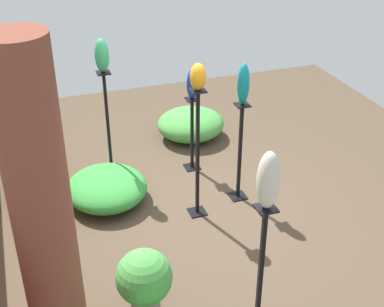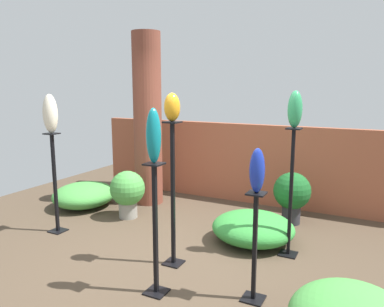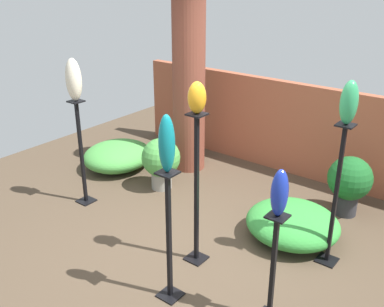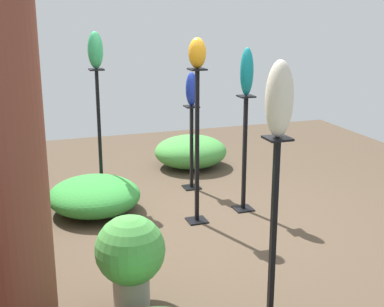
% 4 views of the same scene
% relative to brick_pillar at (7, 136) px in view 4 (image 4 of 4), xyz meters
% --- Properties ---
extents(ground_plane, '(8.00, 8.00, 0.00)m').
position_rel_brick_pillar_xyz_m(ground_plane, '(1.47, -1.71, -1.39)').
color(ground_plane, '#4C3D2D').
extents(brick_pillar, '(0.46, 0.46, 2.78)m').
position_rel_brick_pillar_xyz_m(brick_pillar, '(0.00, 0.00, 0.00)').
color(brick_pillar, brown).
rests_on(brick_pillar, ground).
extents(pedestal_jade, '(0.20, 0.20, 1.48)m').
position_rel_brick_pillar_xyz_m(pedestal_jade, '(2.56, -0.96, -0.70)').
color(pedestal_jade, black).
rests_on(pedestal_jade, ground).
extents(pedestal_cobalt, '(0.20, 0.20, 1.02)m').
position_rel_brick_pillar_xyz_m(pedestal_cobalt, '(2.48, -2.04, -0.93)').
color(pedestal_cobalt, black).
rests_on(pedestal_cobalt, ground).
extents(pedestal_amber, '(0.20, 0.20, 1.57)m').
position_rel_brick_pillar_xyz_m(pedestal_amber, '(1.48, -1.76, -0.66)').
color(pedestal_amber, black).
rests_on(pedestal_amber, ground).
extents(pedestal_teal, '(0.20, 0.20, 1.26)m').
position_rel_brick_pillar_xyz_m(pedestal_teal, '(1.63, -2.35, -0.81)').
color(pedestal_teal, black).
rests_on(pedestal_teal, ground).
extents(pedestal_ivory, '(0.20, 0.20, 1.34)m').
position_rel_brick_pillar_xyz_m(pedestal_ivory, '(-0.38, -1.65, -0.78)').
color(pedestal_ivory, black).
rests_on(pedestal_ivory, ground).
extents(art_vase_jade, '(0.16, 0.17, 0.41)m').
position_rel_brick_pillar_xyz_m(art_vase_jade, '(2.56, -0.96, 0.29)').
color(art_vase_jade, '#2D9356').
rests_on(art_vase_jade, pedestal_jade).
extents(art_vase_cobalt, '(0.13, 0.14, 0.39)m').
position_rel_brick_pillar_xyz_m(art_vase_cobalt, '(2.48, -2.04, -0.18)').
color(art_vase_cobalt, '#192D9E').
rests_on(art_vase_cobalt, pedestal_cobalt).
extents(art_vase_amber, '(0.17, 0.17, 0.29)m').
position_rel_brick_pillar_xyz_m(art_vase_amber, '(1.48, -1.76, 0.33)').
color(art_vase_amber, orange).
rests_on(art_vase_amber, pedestal_amber).
extents(art_vase_teal, '(0.13, 0.14, 0.49)m').
position_rel_brick_pillar_xyz_m(art_vase_teal, '(1.63, -2.35, 0.11)').
color(art_vase_teal, '#0F727A').
rests_on(art_vase_teal, pedestal_teal).
extents(art_vase_ivory, '(0.20, 0.18, 0.50)m').
position_rel_brick_pillar_xyz_m(art_vase_ivory, '(-0.38, -1.65, 0.20)').
color(art_vase_ivory, beige).
rests_on(art_vase_ivory, pedestal_ivory).
extents(potted_plant_near_pillar, '(0.52, 0.52, 0.74)m').
position_rel_brick_pillar_xyz_m(potted_plant_near_pillar, '(2.36, 0.08, -0.95)').
color(potted_plant_near_pillar, '#2D2D33').
rests_on(potted_plant_near_pillar, ground).
extents(potted_plant_back_center, '(0.52, 0.52, 0.70)m').
position_rel_brick_pillar_xyz_m(potted_plant_back_center, '(0.13, -0.77, -0.98)').
color(potted_plant_back_center, gray).
rests_on(potted_plant_back_center, ground).
extents(foliage_bed_east, '(0.93, 0.99, 0.43)m').
position_rel_brick_pillar_xyz_m(foliage_bed_east, '(3.33, -2.32, -1.18)').
color(foliage_bed_east, '#479942').
rests_on(foliage_bed_east, ground).
extents(foliage_bed_west, '(1.03, 0.98, 0.37)m').
position_rel_brick_pillar_xyz_m(foliage_bed_west, '(2.08, -0.80, -1.21)').
color(foliage_bed_west, '#338C38').
rests_on(foliage_bed_west, ground).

